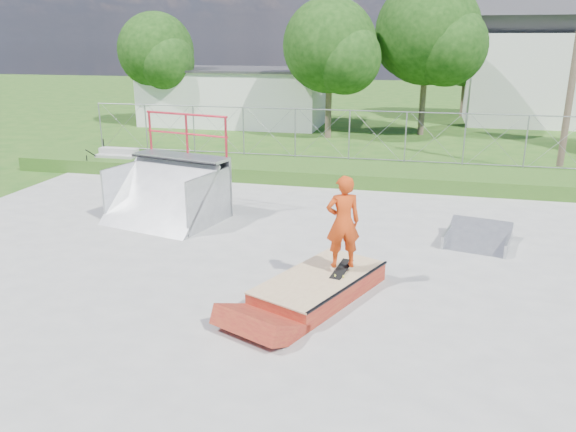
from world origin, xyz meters
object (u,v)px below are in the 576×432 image
object	(u,v)px
skater	(343,226)
flat_bank_ramp	(478,237)
grind_box	(320,286)
quarter_pipe	(163,172)

from	to	relation	value
skater	flat_bank_ramp	bearing A→B (deg)	-150.87
flat_bank_ramp	grind_box	bearing A→B (deg)	-118.79
grind_box	skater	bearing A→B (deg)	63.74
flat_bank_ramp	skater	bearing A→B (deg)	-117.86
quarter_pipe	skater	bearing A→B (deg)	-18.57
quarter_pipe	grind_box	bearing A→B (deg)	-22.93
quarter_pipe	flat_bank_ramp	xyz separation A→B (m)	(8.03, 0.00, -1.17)
skater	grind_box	bearing A→B (deg)	19.77
grind_box	quarter_pipe	xyz separation A→B (m)	(-4.86, 3.58, 1.18)
grind_box	flat_bank_ramp	xyz separation A→B (m)	(3.17, 3.59, 0.01)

